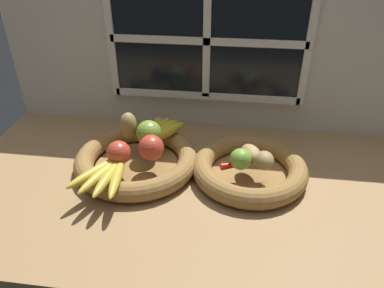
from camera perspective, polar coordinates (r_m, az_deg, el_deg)
ground_plane at (r=110.23cm, az=0.54°, el=-4.64°), size 140.00×90.00×3.00cm
back_wall at (r=123.88cm, az=2.42°, el=14.75°), size 140.00×4.60×55.00cm
fruit_bowl_left at (r=109.92cm, az=-8.70°, el=-2.52°), size 36.67×36.67×5.73cm
fruit_bowl_right at (r=106.23cm, az=9.02°, el=-3.88°), size 33.22×33.22×5.73cm
apple_red_front at (r=102.24cm, az=-11.47°, el=-1.35°), size 6.77×6.77×6.77cm
apple_red_right at (r=102.63cm, az=-6.44°, el=-0.56°), size 7.29×7.29×7.29cm
apple_green_back at (r=109.52cm, az=-6.81°, el=1.75°), size 7.68×7.68×7.68cm
pear_brown at (r=113.39cm, az=-9.95°, el=2.86°), size 6.06×6.46×8.66cm
banana_bunch_front at (r=98.32cm, az=-13.29°, el=-4.51°), size 14.70×20.22×2.69cm
banana_bunch_back at (r=114.94cm, az=-4.98°, el=2.15°), size 11.79×16.63×3.37cm
potato_small at (r=100.36cm, az=11.32°, el=-2.57°), size 5.76×6.58×5.16cm
potato_large at (r=103.29cm, az=9.26°, el=-1.48°), size 8.01×9.14×4.50cm
lime_near at (r=99.17cm, az=7.64°, el=-2.36°), size 5.95×5.95×5.95cm
chili_pepper at (r=101.27cm, az=8.59°, el=-2.96°), size 14.68×7.58×2.13cm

